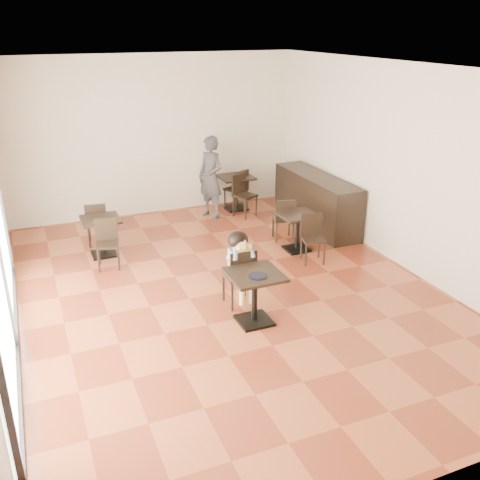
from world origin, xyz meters
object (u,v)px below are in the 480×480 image
cafe_table_mid (297,232)px  child_table (255,298)px  adult_patron (211,177)px  chair_mid_a (283,219)px  chair_left_a (97,223)px  chair_left_b (107,245)px  cafe_table_left (102,237)px  chair_mid_b (313,240)px  chair_back_b (245,196)px  child (239,269)px  child_chair (239,276)px  chair_back_a (236,189)px  cafe_table_back (236,193)px

cafe_table_mid → child_table: bearing=-130.8°
adult_patron → chair_mid_a: 1.92m
chair_left_a → chair_left_b: same height
adult_patron → cafe_table_left: adult_patron is taller
chair_mid_b → chair_back_b: size_ratio=0.92×
child → chair_left_b: bearing=127.7°
child_chair → cafe_table_mid: child_chair is taller
chair_left_a → chair_back_b: size_ratio=0.92×
cafe_table_left → chair_back_b: chair_back_b is taller
chair_back_a → chair_left_a: bearing=-9.1°
child_table → chair_mid_b: size_ratio=0.90×
chair_back_a → cafe_table_left: bearing=-0.1°
child → cafe_table_left: size_ratio=1.63×
cafe_table_mid → chair_left_b: 3.23m
cafe_table_mid → chair_mid_b: chair_mid_b is taller
child_chair → chair_back_b: size_ratio=0.99×
adult_patron → chair_back_a: bearing=86.2°
cafe_table_mid → chair_mid_a: bearing=90.0°
child_table → child: (0.00, 0.55, 0.19)m
chair_mid_a → chair_left_b: (-3.19, -0.02, 0.00)m
child → chair_left_b: child is taller
cafe_table_mid → chair_back_b: bearing=94.3°
chair_mid_a → cafe_table_left: bearing=4.7°
child_chair → child: size_ratio=0.79×
child_table → cafe_table_back: size_ratio=0.99×
child_table → chair_mid_b: (1.69, 1.41, 0.04)m
chair_left_b → chair_back_b: (3.04, 1.46, 0.03)m
cafe_table_left → chair_left_a: size_ratio=0.83×
child_table → chair_back_b: (1.54, 3.95, 0.08)m
cafe_table_left → cafe_table_back: bearing=24.9°
child → chair_mid_b: (1.69, 0.86, -0.14)m
cafe_table_left → chair_left_a: 0.55m
chair_back_a → cafe_table_back: bearing=180.0°
child_table → child: size_ratio=0.66×
child_chair → child_table: bearing=90.0°
chair_mid_b → chair_mid_a: bearing=104.2°
cafe_table_left → chair_mid_b: 3.58m
adult_patron → cafe_table_left: bearing=-89.1°
adult_patron → child_table: bearing=-37.0°
chair_mid_a → chair_back_a: size_ratio=0.92×
adult_patron → chair_mid_b: 2.93m
adult_patron → chair_back_b: (0.65, -0.25, -0.40)m
cafe_table_mid → chair_mid_a: size_ratio=0.83×
cafe_table_mid → chair_back_a: chair_back_a is taller
child → adult_patron: (0.89, 3.65, 0.29)m
chair_left_b → adult_patron: bearing=44.9°
chair_mid_a → chair_left_b: chair_left_b is taller
cafe_table_left → chair_mid_a: chair_mid_a is taller
adult_patron → cafe_table_mid: bearing=-5.4°
cafe_table_left → chair_mid_b: bearing=-27.1°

